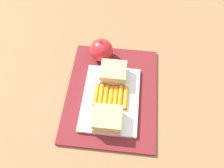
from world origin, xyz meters
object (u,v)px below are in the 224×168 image
sandwich_half_right (113,73)px  sandwich_half_left (108,119)px  carrot_sticks_bundle (111,97)px  apple (101,50)px  food_tray (111,99)px

sandwich_half_right → sandwich_half_left: bearing=180.0°
carrot_sticks_bundle → sandwich_half_right: bearing=-0.3°
sandwich_half_left → apple: 0.24m
sandwich_half_right → apple: size_ratio=0.91×
food_tray → carrot_sticks_bundle: size_ratio=2.22×
sandwich_half_left → apple: apple is taller
food_tray → sandwich_half_left: size_ratio=2.88×
carrot_sticks_bundle → sandwich_half_left: bearing=-179.7°
food_tray → sandwich_half_left: sandwich_half_left is taller
sandwich_half_right → apple: 0.10m
sandwich_half_left → apple: bearing=11.5°
sandwich_half_left → food_tray: bearing=0.0°
carrot_sticks_bundle → apple: (0.16, 0.05, 0.02)m
food_tray → apple: 0.17m
food_tray → sandwich_half_left: (-0.08, 0.00, 0.03)m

